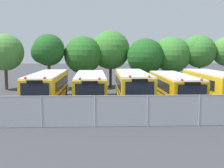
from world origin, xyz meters
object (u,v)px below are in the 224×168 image
tree_5 (171,54)px  tree_6 (199,51)px  tree_3 (111,50)px  tree_4 (147,56)px  school_bus_4 (213,85)px  tree_2 (84,55)px  tree_0 (6,53)px  tree_1 (47,51)px  school_bus_1 (90,87)px  school_bus_0 (48,87)px  school_bus_3 (174,87)px  school_bus_2 (133,86)px  traffic_cone (45,120)px

tree_5 → tree_6: (3.22, -0.28, 0.38)m
tree_3 → tree_4: tree_3 is taller
school_bus_4 → tree_2: 15.70m
tree_0 → tree_2: (8.77, 1.11, -0.35)m
tree_5 → tree_2: bearing=-179.0°
tree_1 → tree_5: bearing=4.5°
tree_2 → tree_5: bearing=1.0°
tree_4 → tree_6: tree_6 is taller
school_bus_1 → tree_4: bearing=-124.5°
school_bus_0 → school_bus_3: size_ratio=0.97×
school_bus_2 → traffic_cone: 9.76m
school_bus_2 → school_bus_3: school_bus_2 is taller
school_bus_2 → tree_2: 11.82m
tree_4 → tree_3: bearing=152.2°
school_bus_0 → school_bus_3: (10.83, 0.41, -0.10)m
school_bus_0 → school_bus_1: bearing=-176.3°
tree_4 → traffic_cone: 19.82m
tree_1 → traffic_cone: 17.86m
tree_2 → traffic_cone: tree_2 is taller
school_bus_3 → tree_2: bearing=-50.7°
tree_1 → tree_5: 14.71m
school_bus_4 → tree_5: (-1.23, 10.32, 2.63)m
tree_1 → school_bus_4: bearing=-29.9°
school_bus_4 → tree_4: (-4.39, 9.38, 2.43)m
tree_0 → tree_3: bearing=11.7°
school_bus_1 → school_bus_2: size_ratio=1.03×
school_bus_2 → school_bus_3: size_ratio=0.94×
tree_0 → tree_6: bearing=2.6°
school_bus_3 → tree_0: 19.53m
tree_0 → tree_1: 4.64m
tree_0 → school_bus_4: bearing=-23.7°
school_bus_2 → traffic_cone: size_ratio=17.25×
tree_0 → tree_5: size_ratio=1.04×
tree_2 → school_bus_1: bearing=-84.2°
school_bus_3 → school_bus_4: 3.45m
traffic_cone → tree_2: bearing=85.4°
tree_5 → school_bus_0: bearing=-140.5°
tree_0 → tree_4: bearing=1.3°
school_bus_2 → tree_6: (9.10, 10.51, 3.00)m
school_bus_0 → school_bus_2: bearing=179.8°
school_bus_2 → school_bus_3: (3.66, 0.46, -0.12)m
school_bus_0 → tree_4: size_ratio=1.78×
tree_5 → tree_3: bearing=170.5°
tree_0 → tree_3: size_ratio=0.92×
school_bus_2 → tree_4: bearing=-104.9°
school_bus_0 → school_bus_1: school_bus_0 is taller
tree_0 → traffic_cone: 18.95m
tree_3 → tree_6: bearing=-8.1°
school_bus_4 → tree_6: bearing=-102.2°
tree_4 → traffic_cone: tree_4 is taller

